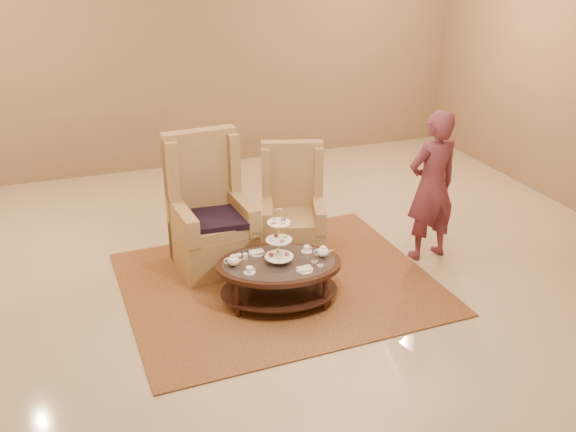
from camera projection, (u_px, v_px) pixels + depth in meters
name	position (u px, v px, depth m)	size (l,w,h in m)	color
ground	(287.00, 299.00, 5.97)	(8.00, 8.00, 0.00)	#C8B695
ceiling	(287.00, 299.00, 5.97)	(8.00, 8.00, 0.02)	silver
wall_back	(188.00, 42.00, 8.70)	(8.00, 0.04, 3.50)	#937550
rug	(278.00, 283.00, 6.23)	(2.98, 2.52, 0.02)	olive
tea_table	(279.00, 270.00, 5.78)	(1.27, 1.00, 0.94)	black
armchair_left	(210.00, 222.00, 6.43)	(0.79, 0.82, 1.36)	#A8844F
armchair_right	(293.00, 218.00, 6.68)	(0.80, 0.81, 1.18)	#A8844F
person	(432.00, 186.00, 6.45)	(0.61, 0.43, 1.57)	brown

